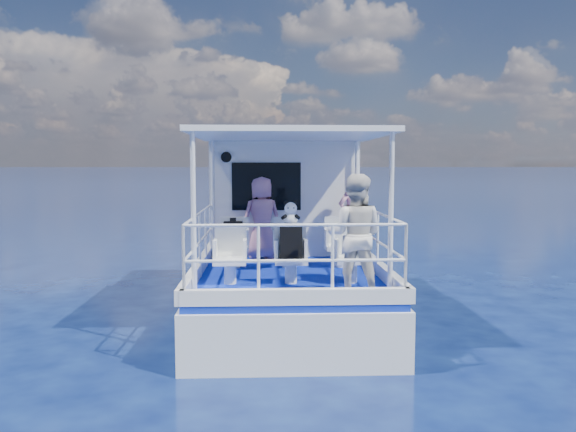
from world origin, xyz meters
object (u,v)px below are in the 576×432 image
object	(u,v)px
passenger_stbd_aft	(355,235)
panda	(291,213)
passenger_port_fwd	(262,218)
backpack_center	(291,242)

from	to	relation	value
passenger_stbd_aft	panda	distance (m)	1.17
passenger_stbd_aft	passenger_port_fwd	bearing A→B (deg)	-51.14
panda	passenger_stbd_aft	bearing A→B (deg)	-44.26
passenger_stbd_aft	backpack_center	world-z (taller)	passenger_stbd_aft
passenger_stbd_aft	backpack_center	size ratio (longest dim) A/B	3.36
passenger_port_fwd	panda	bearing A→B (deg)	81.52
passenger_port_fwd	passenger_stbd_aft	distance (m)	3.23
passenger_stbd_aft	panda	size ratio (longest dim) A/B	4.57
passenger_port_fwd	backpack_center	xyz separation A→B (m)	(0.44, -2.21, -0.15)
backpack_center	panda	size ratio (longest dim) A/B	1.36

